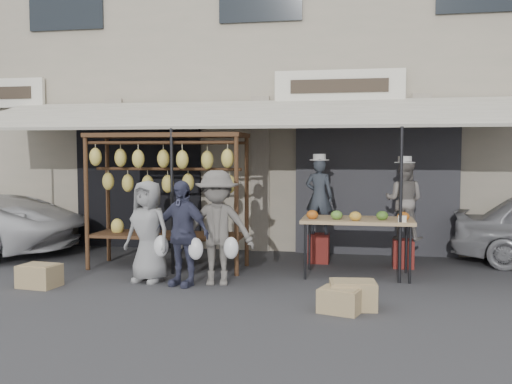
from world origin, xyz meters
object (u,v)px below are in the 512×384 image
at_px(vendor_right, 404,200).
at_px(crate_far, 39,276).
at_px(crate_near_a, 340,300).
at_px(customer_right, 217,228).
at_px(crate_near_b, 353,295).
at_px(banana_rack, 167,174).
at_px(vendor_left, 319,196).
at_px(produce_table, 357,221).
at_px(customer_mid, 182,233).
at_px(customer_left, 148,231).

relative_size(vendor_right, crate_far, 2.47).
relative_size(vendor_right, crate_near_a, 2.73).
bearing_deg(crate_far, customer_right, 14.14).
distance_m(crate_near_b, crate_far, 4.44).
bearing_deg(crate_near_b, banana_rack, 148.10).
xyz_separation_m(vendor_left, crate_near_a, (0.49, -3.08, -1.02)).
xyz_separation_m(produce_table, crate_far, (-4.46, -1.51, -0.71)).
xyz_separation_m(vendor_right, customer_right, (-2.76, -1.74, -0.30)).
xyz_separation_m(customer_mid, crate_near_a, (2.30, -0.99, -0.62)).
height_order(vendor_right, customer_mid, vendor_right).
xyz_separation_m(produce_table, vendor_right, (0.76, 0.84, 0.26)).
distance_m(customer_left, crate_far, 1.65).
relative_size(vendor_right, customer_mid, 0.86).
distance_m(vendor_right, crate_near_b, 2.95).
bearing_deg(crate_far, customer_mid, 13.18).
bearing_deg(vendor_left, crate_far, 42.53).
bearing_deg(vendor_right, crate_near_a, 88.38).
relative_size(customer_left, crate_near_b, 2.70).
bearing_deg(customer_mid, produce_table, 40.50).
xyz_separation_m(customer_right, crate_near_b, (1.97, -0.94, -0.66)).
distance_m(banana_rack, produce_table, 3.17).
relative_size(banana_rack, vendor_left, 1.97).
bearing_deg(banana_rack, crate_near_b, -31.90).
xyz_separation_m(vendor_left, crate_far, (-3.80, -2.55, -1.00)).
distance_m(produce_table, customer_left, 3.18).
height_order(produce_table, vendor_right, vendor_right).
xyz_separation_m(crate_near_b, crate_far, (-4.43, 0.32, -0.01)).
relative_size(banana_rack, customer_left, 1.72).
relative_size(vendor_left, customer_mid, 0.87).
distance_m(vendor_left, crate_near_a, 3.28).
bearing_deg(crate_near_b, customer_left, 163.08).
xyz_separation_m(banana_rack, vendor_right, (3.85, 0.77, -0.43)).
xyz_separation_m(customer_left, crate_near_b, (3.01, -0.92, -0.59)).
xyz_separation_m(produce_table, customer_right, (-2.00, -0.89, -0.03)).
distance_m(banana_rack, crate_near_b, 3.87).
height_order(vendor_right, customer_right, vendor_right).
bearing_deg(vendor_right, banana_rack, 27.71).
height_order(vendor_left, crate_near_a, vendor_left).
xyz_separation_m(vendor_left, customer_right, (-1.33, -1.93, -0.33)).
distance_m(vendor_left, crate_far, 4.68).
relative_size(customer_left, crate_far, 2.84).
bearing_deg(crate_far, vendor_left, 33.91).
relative_size(vendor_left, crate_far, 2.48).
bearing_deg(customer_left, vendor_left, 54.52).
distance_m(produce_table, vendor_left, 1.27).
relative_size(vendor_left, customer_left, 0.87).
distance_m(customer_mid, crate_near_a, 2.58).
bearing_deg(customer_right, customer_mid, -171.36).
xyz_separation_m(vendor_left, customer_left, (-2.38, -1.96, -0.41)).
relative_size(vendor_left, crate_near_a, 2.75).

